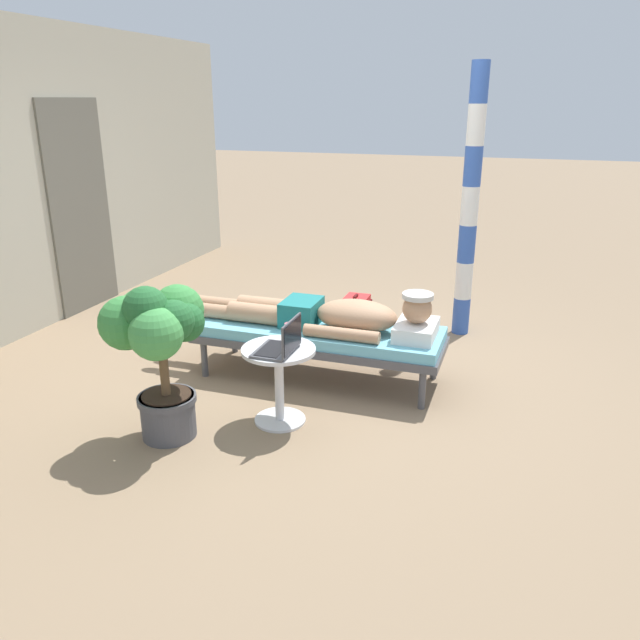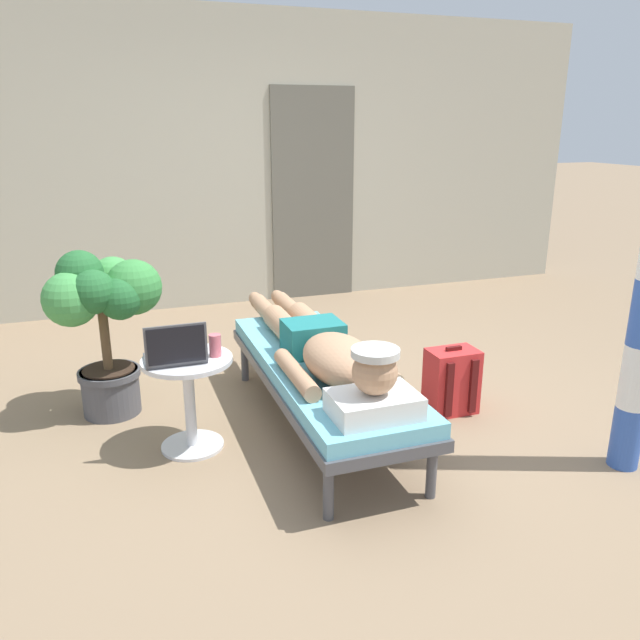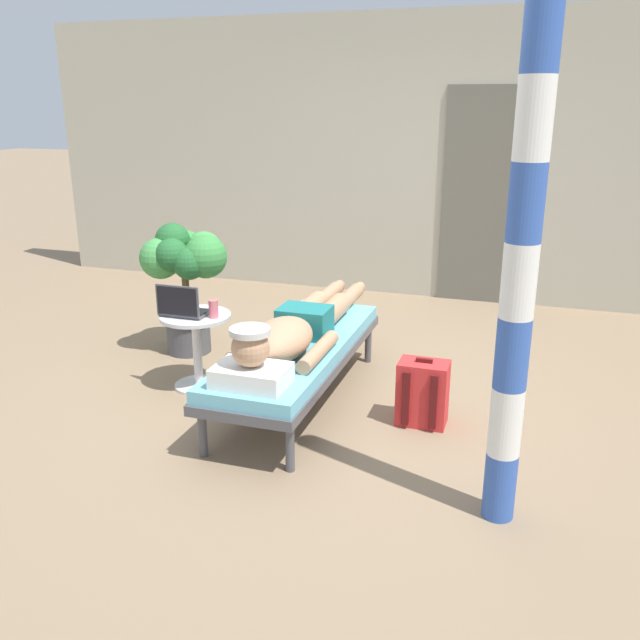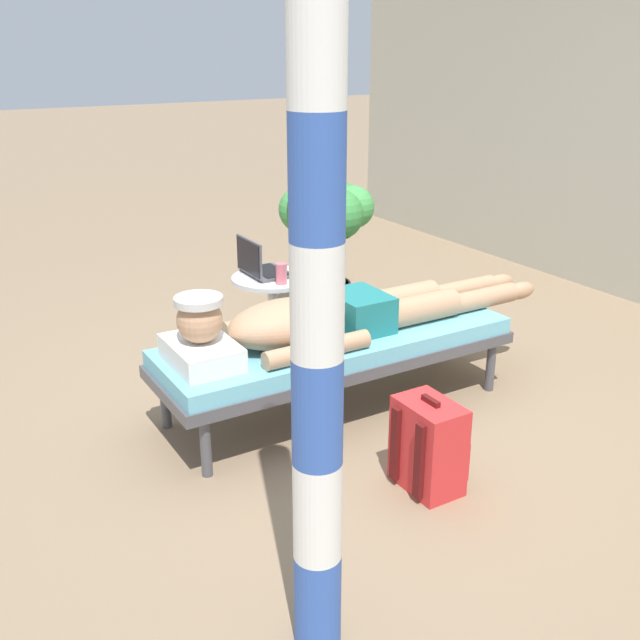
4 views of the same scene
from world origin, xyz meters
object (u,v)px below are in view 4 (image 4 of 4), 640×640
lounge_chair (336,347)px  laptop (260,266)px  side_table (273,303)px  drink_glass (281,274)px  potted_plant (326,225)px  backpack (429,446)px  person_reclining (326,318)px  porch_post (317,301)px

lounge_chair → laptop: size_ratio=6.07×
side_table → drink_glass: bearing=-7.1°
potted_plant → laptop: bearing=-62.8°
backpack → potted_plant: 2.14m
potted_plant → drink_glass: bearing=-49.0°
lounge_chair → drink_glass: 0.64m
backpack → potted_plant: (-1.97, 0.69, 0.48)m
person_reclining → drink_glass: bearing=173.8°
backpack → potted_plant: bearing=160.8°
laptop → backpack: (1.63, -0.02, -0.39)m
laptop → porch_post: 2.39m
drink_glass → backpack: bearing=-2.1°
laptop → potted_plant: potted_plant is taller
side_table → drink_glass: drink_glass is taller
side_table → backpack: (1.57, -0.07, -0.16)m
drink_glass → porch_post: bearing=-25.3°
person_reclining → backpack: bearing=0.8°
lounge_chair → porch_post: size_ratio=0.81×
lounge_chair → backpack: bearing=-3.6°
side_table → drink_glass: (0.15, -0.02, 0.23)m
potted_plant → porch_post: porch_post is taller
drink_glass → potted_plant: size_ratio=0.12×
person_reclining → side_table: person_reclining is taller
lounge_chair → person_reclining: (0.00, -0.06, 0.17)m
drink_glass → backpack: size_ratio=0.28×
person_reclining → porch_post: (1.35, -0.85, 0.64)m
potted_plant → backpack: bearing=-19.2°
side_table → person_reclining: bearing=-6.4°
lounge_chair → backpack: (0.83, -0.05, -0.15)m
drink_glass → person_reclining: bearing=-6.2°
lounge_chair → laptop: (-0.80, -0.03, 0.24)m
backpack → potted_plant: potted_plant is taller
backpack → laptop: bearing=179.3°
porch_post → drink_glass: bearing=154.7°
laptop → drink_glass: size_ratio=2.59×
person_reclining → laptop: 0.80m
side_table → laptop: bearing=-139.5°
backpack → porch_post: size_ratio=0.18×
laptop → potted_plant: size_ratio=0.31×
backpack → potted_plant: size_ratio=0.42×
lounge_chair → drink_glass: drink_glass is taller
backpack → porch_post: porch_post is taller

